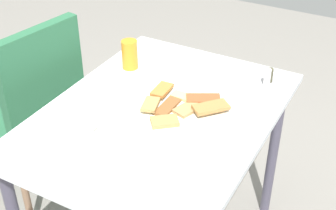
{
  "coord_description": "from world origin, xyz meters",
  "views": [
    {
      "loc": [
        -1.22,
        -0.7,
        1.7
      ],
      "look_at": [
        0.02,
        -0.03,
        0.77
      ],
      "focal_mm": 50.68,
      "sensor_mm": 36.0,
      "label": 1
    }
  ],
  "objects_px": {
    "dining_chair": "(32,105)",
    "condiment_caddy": "(268,81)",
    "soda_can": "(130,55)",
    "paper_napkin": "(214,68)",
    "pide_platter": "(182,109)",
    "drinking_glass": "(173,187)",
    "dining_table": "(159,133)",
    "spoon": "(210,67)",
    "fork": "(218,69)",
    "salad_plate_greens": "(81,126)"
  },
  "relations": [
    {
      "from": "dining_chair",
      "to": "condiment_caddy",
      "type": "bearing_deg",
      "value": -71.23
    },
    {
      "from": "soda_can",
      "to": "paper_napkin",
      "type": "bearing_deg",
      "value": -63.1
    },
    {
      "from": "dining_chair",
      "to": "pide_platter",
      "type": "height_order",
      "value": "dining_chair"
    },
    {
      "from": "pide_platter",
      "to": "drinking_glass",
      "type": "bearing_deg",
      "value": -156.35
    },
    {
      "from": "condiment_caddy",
      "to": "soda_can",
      "type": "bearing_deg",
      "value": 103.33
    },
    {
      "from": "condiment_caddy",
      "to": "paper_napkin",
      "type": "bearing_deg",
      "value": 83.5
    },
    {
      "from": "dining_table",
      "to": "spoon",
      "type": "bearing_deg",
      "value": -3.95
    },
    {
      "from": "paper_napkin",
      "to": "spoon",
      "type": "relative_size",
      "value": 0.63
    },
    {
      "from": "fork",
      "to": "paper_napkin",
      "type": "bearing_deg",
      "value": 80.95
    },
    {
      "from": "fork",
      "to": "pide_platter",
      "type": "bearing_deg",
      "value": 172.65
    },
    {
      "from": "dining_chair",
      "to": "spoon",
      "type": "relative_size",
      "value": 5.07
    },
    {
      "from": "dining_table",
      "to": "spoon",
      "type": "height_order",
      "value": "spoon"
    },
    {
      "from": "dining_chair",
      "to": "soda_can",
      "type": "distance_m",
      "value": 0.52
    },
    {
      "from": "pide_platter",
      "to": "fork",
      "type": "bearing_deg",
      "value": 1.7
    },
    {
      "from": "dining_chair",
      "to": "drinking_glass",
      "type": "distance_m",
      "value": 1.03
    },
    {
      "from": "dining_chair",
      "to": "soda_can",
      "type": "bearing_deg",
      "value": -64.33
    },
    {
      "from": "soda_can",
      "to": "pide_platter",
      "type": "bearing_deg",
      "value": -118.84
    },
    {
      "from": "pide_platter",
      "to": "salad_plate_greens",
      "type": "height_order",
      "value": "salad_plate_greens"
    },
    {
      "from": "soda_can",
      "to": "drinking_glass",
      "type": "height_order",
      "value": "soda_can"
    },
    {
      "from": "salad_plate_greens",
      "to": "condiment_caddy",
      "type": "xyz_separation_m",
      "value": [
        0.58,
        -0.46,
        0.01
      ]
    },
    {
      "from": "spoon",
      "to": "soda_can",
      "type": "bearing_deg",
      "value": 107.34
    },
    {
      "from": "condiment_caddy",
      "to": "salad_plate_greens",
      "type": "bearing_deg",
      "value": 141.46
    },
    {
      "from": "dining_table",
      "to": "fork",
      "type": "relative_size",
      "value": 5.54
    },
    {
      "from": "pide_platter",
      "to": "dining_chair",
      "type": "bearing_deg",
      "value": 90.54
    },
    {
      "from": "spoon",
      "to": "condiment_caddy",
      "type": "relative_size",
      "value": 1.72
    },
    {
      "from": "salad_plate_greens",
      "to": "soda_can",
      "type": "distance_m",
      "value": 0.46
    },
    {
      "from": "salad_plate_greens",
      "to": "dining_chair",
      "type": "bearing_deg",
      "value": 62.41
    },
    {
      "from": "dining_table",
      "to": "pide_platter",
      "type": "bearing_deg",
      "value": -59.64
    },
    {
      "from": "salad_plate_greens",
      "to": "spoon",
      "type": "height_order",
      "value": "salad_plate_greens"
    },
    {
      "from": "dining_table",
      "to": "paper_napkin",
      "type": "relative_size",
      "value": 8.91
    },
    {
      "from": "dining_chair",
      "to": "salad_plate_greens",
      "type": "relative_size",
      "value": 4.62
    },
    {
      "from": "salad_plate_greens",
      "to": "paper_napkin",
      "type": "bearing_deg",
      "value": -20.13
    },
    {
      "from": "dining_chair",
      "to": "spoon",
      "type": "xyz_separation_m",
      "value": [
        0.35,
        -0.7,
        0.21
      ]
    },
    {
      "from": "dining_table",
      "to": "pide_platter",
      "type": "relative_size",
      "value": 3.01
    },
    {
      "from": "soda_can",
      "to": "paper_napkin",
      "type": "relative_size",
      "value": 1.06
    },
    {
      "from": "dining_chair",
      "to": "pide_platter",
      "type": "bearing_deg",
      "value": -89.46
    },
    {
      "from": "paper_napkin",
      "to": "soda_can",
      "type": "bearing_deg",
      "value": 116.9
    },
    {
      "from": "dining_chair",
      "to": "fork",
      "type": "relative_size",
      "value": 5.03
    },
    {
      "from": "dining_table",
      "to": "salad_plate_greens",
      "type": "bearing_deg",
      "value": 141.1
    },
    {
      "from": "dining_chair",
      "to": "spoon",
      "type": "height_order",
      "value": "dining_chair"
    },
    {
      "from": "dining_chair",
      "to": "pide_platter",
      "type": "xyz_separation_m",
      "value": [
        0.01,
        -0.74,
        0.21
      ]
    },
    {
      "from": "dining_table",
      "to": "dining_chair",
      "type": "bearing_deg",
      "value": 86.94
    },
    {
      "from": "drinking_glass",
      "to": "spoon",
      "type": "xyz_separation_m",
      "value": [
        0.75,
        0.22,
        -0.04
      ]
    },
    {
      "from": "salad_plate_greens",
      "to": "paper_napkin",
      "type": "distance_m",
      "value": 0.65
    },
    {
      "from": "condiment_caddy",
      "to": "pide_platter",
      "type": "bearing_deg",
      "value": 146.31
    },
    {
      "from": "salad_plate_greens",
      "to": "drinking_glass",
      "type": "xyz_separation_m",
      "value": [
        -0.14,
        -0.43,
        0.03
      ]
    },
    {
      "from": "condiment_caddy",
      "to": "dining_chair",
      "type": "bearing_deg",
      "value": 108.77
    },
    {
      "from": "drinking_glass",
      "to": "salad_plate_greens",
      "type": "bearing_deg",
      "value": 71.78
    },
    {
      "from": "soda_can",
      "to": "fork",
      "type": "distance_m",
      "value": 0.37
    },
    {
      "from": "pide_platter",
      "to": "dining_table",
      "type": "bearing_deg",
      "value": 120.36
    }
  ]
}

